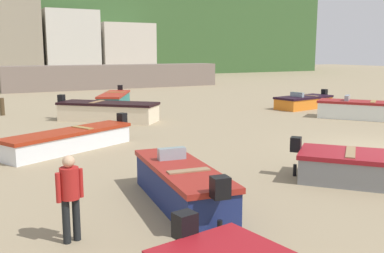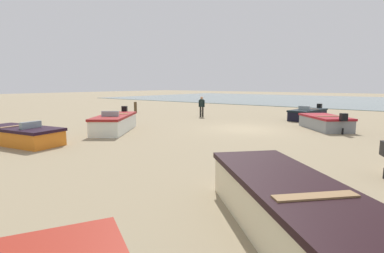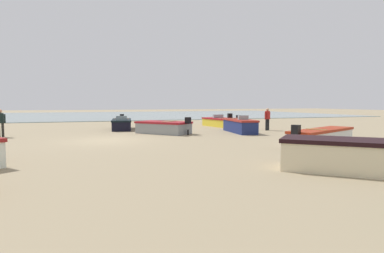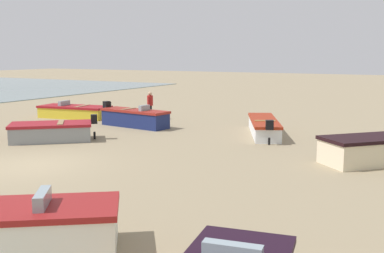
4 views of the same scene
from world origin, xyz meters
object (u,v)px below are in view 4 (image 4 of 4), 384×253
(boat_navy_1, at_px, (135,118))
(beach_walker_foreground, at_px, (150,103))
(boat_yellow_7, at_px, (75,112))
(boat_white_2, at_px, (264,127))
(boat_white_4, at_px, (3,230))
(boat_grey_5, at_px, (52,132))

(boat_navy_1, distance_m, beach_walker_foreground, 2.83)
(boat_yellow_7, xyz_separation_m, beach_walker_foreground, (-1.58, 4.33, 0.58))
(boat_white_2, distance_m, boat_white_4, 15.04)
(boat_navy_1, xyz_separation_m, boat_white_4, (14.08, 7.10, 0.01))
(boat_yellow_7, relative_size, beach_walker_foreground, 2.85)
(boat_grey_5, height_order, boat_yellow_7, boat_grey_5)
(boat_white_4, relative_size, boat_yellow_7, 0.95)
(boat_yellow_7, bearing_deg, beach_walker_foreground, -78.84)
(boat_navy_1, bearing_deg, boat_yellow_7, -94.68)
(boat_white_4, height_order, boat_grey_5, boat_white_4)
(boat_grey_5, bearing_deg, boat_white_4, -179.81)
(boat_navy_1, height_order, boat_yellow_7, boat_navy_1)
(boat_navy_1, xyz_separation_m, boat_white_2, (-0.96, 6.78, -0.09))
(boat_grey_5, relative_size, beach_walker_foreground, 2.31)
(boat_grey_5, height_order, beach_walker_foreground, beach_walker_foreground)
(boat_navy_1, distance_m, boat_white_4, 15.76)
(beach_walker_foreground, bearing_deg, boat_navy_1, 2.64)
(boat_navy_1, distance_m, boat_grey_5, 5.11)
(boat_grey_5, bearing_deg, boat_navy_1, -50.28)
(beach_walker_foreground, bearing_deg, boat_grey_5, -14.40)
(boat_navy_1, height_order, boat_white_4, boat_white_4)
(boat_white_4, distance_m, beach_walker_foreground, 18.53)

